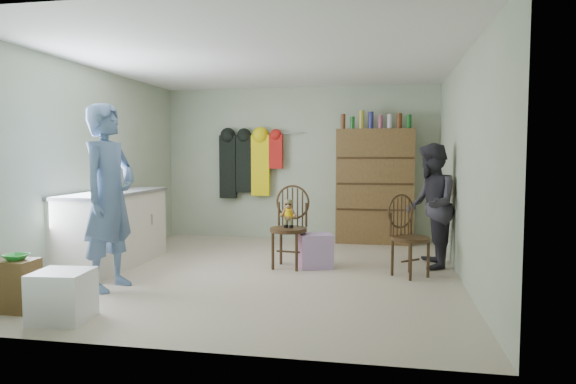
% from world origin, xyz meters
% --- Properties ---
extents(ground_plane, '(5.00, 5.00, 0.00)m').
position_xyz_m(ground_plane, '(0.00, 0.00, 0.00)').
color(ground_plane, beige).
rests_on(ground_plane, ground).
extents(room_walls, '(5.00, 5.00, 5.00)m').
position_xyz_m(room_walls, '(0.00, 0.53, 1.58)').
color(room_walls, '#ADB89A').
rests_on(room_walls, ground).
extents(counter, '(0.64, 1.86, 0.94)m').
position_xyz_m(counter, '(-1.95, 0.00, 0.47)').
color(counter, silver).
rests_on(counter, ground).
extents(stool, '(0.33, 0.28, 0.46)m').
position_xyz_m(stool, '(-1.83, -1.88, 0.23)').
color(stool, brown).
rests_on(stool, ground).
extents(bowl, '(0.20, 0.20, 0.05)m').
position_xyz_m(bowl, '(-1.83, -1.88, 0.49)').
color(bowl, green).
rests_on(bowl, stool).
extents(plastic_tub, '(0.49, 0.47, 0.42)m').
position_xyz_m(plastic_tub, '(-1.27, -2.05, 0.21)').
color(plastic_tub, white).
rests_on(plastic_tub, ground).
extents(chair_front, '(0.51, 0.51, 1.02)m').
position_xyz_m(chair_front, '(0.24, 0.34, 0.57)').
color(chair_front, '#3F2916').
rests_on(chair_front, ground).
extents(chair_far, '(0.59, 0.59, 0.94)m').
position_xyz_m(chair_far, '(1.66, 0.14, 0.51)').
color(chair_far, '#3F2916').
rests_on(chair_far, ground).
extents(striped_bag, '(0.48, 0.43, 0.42)m').
position_xyz_m(striped_bag, '(0.57, 0.36, 0.21)').
color(striped_bag, pink).
rests_on(striped_bag, ground).
extents(person_left, '(0.56, 0.76, 1.93)m').
position_xyz_m(person_left, '(-1.41, -1.01, 0.96)').
color(person_left, slate).
rests_on(person_left, ground).
extents(person_right, '(0.59, 0.76, 1.54)m').
position_xyz_m(person_right, '(1.96, 0.64, 0.77)').
color(person_right, '#2D2B33').
rests_on(person_right, ground).
extents(dresser, '(1.20, 0.39, 2.08)m').
position_xyz_m(dresser, '(1.25, 2.30, 0.91)').
color(dresser, brown).
rests_on(dresser, ground).
extents(coat_rack, '(1.42, 0.12, 1.09)m').
position_xyz_m(coat_rack, '(-0.83, 2.38, 1.25)').
color(coat_rack, '#99999E').
rests_on(coat_rack, ground).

